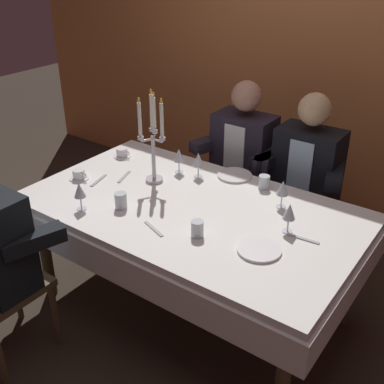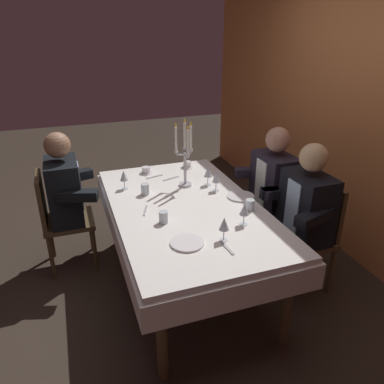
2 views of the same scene
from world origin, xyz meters
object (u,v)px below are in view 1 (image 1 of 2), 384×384
(wine_glass_3, at_px, (80,191))
(seated_diner_1, at_px, (244,150))
(wine_glass_4, at_px, (198,160))
(water_tumbler_0, at_px, (264,182))
(water_tumbler_1, at_px, (197,229))
(candelabra, at_px, (153,142))
(wine_glass_1, at_px, (289,212))
(dinner_plate_0, at_px, (235,175))
(coffee_cup_0, at_px, (79,175))
(seated_diner_2, at_px, (308,167))
(coffee_cup_1, at_px, (122,153))
(dining_table, at_px, (191,223))
(wine_glass_2, at_px, (179,156))
(water_tumbler_2, at_px, (121,201))
(wine_glass_0, at_px, (283,189))
(dinner_plate_1, at_px, (259,250))

(wine_glass_3, xyz_separation_m, seated_diner_1, (0.31, 1.28, -0.12))
(wine_glass_3, bearing_deg, wine_glass_4, 67.75)
(water_tumbler_0, distance_m, water_tumbler_1, 0.67)
(candelabra, height_order, wine_glass_1, candelabra)
(dinner_plate_0, distance_m, wine_glass_4, 0.26)
(wine_glass_4, relative_size, coffee_cup_0, 1.24)
(dinner_plate_0, bearing_deg, seated_diner_2, 52.65)
(water_tumbler_0, distance_m, coffee_cup_1, 1.04)
(dining_table, xyz_separation_m, water_tumbler_0, (0.23, 0.43, 0.16))
(water_tumbler_1, distance_m, seated_diner_2, 1.13)
(coffee_cup_0, bearing_deg, water_tumbler_0, 29.36)
(wine_glass_2, relative_size, coffee_cup_0, 1.24)
(candelabra, xyz_separation_m, seated_diner_1, (0.20, 0.77, -0.27))
(dining_table, relative_size, dinner_plate_0, 8.80)
(dining_table, relative_size, water_tumbler_2, 20.97)
(water_tumbler_0, relative_size, water_tumbler_1, 0.95)
(dining_table, xyz_separation_m, water_tumbler_1, (0.21, -0.23, 0.16))
(seated_diner_1, xyz_separation_m, seated_diner_2, (0.49, 0.00, 0.00))
(candelabra, relative_size, wine_glass_4, 3.58)
(dining_table, relative_size, wine_glass_0, 11.83)
(dining_table, height_order, seated_diner_2, seated_diner_2)
(dinner_plate_1, distance_m, wine_glass_2, 0.98)
(wine_glass_0, bearing_deg, water_tumbler_1, -112.24)
(dining_table, height_order, wine_glass_2, wine_glass_2)
(water_tumbler_1, height_order, seated_diner_2, seated_diner_2)
(coffee_cup_0, height_order, seated_diner_2, seated_diner_2)
(wine_glass_3, xyz_separation_m, water_tumbler_2, (0.17, 0.14, -0.07))
(water_tumbler_1, bearing_deg, water_tumbler_2, -178.31)
(dining_table, height_order, wine_glass_1, wine_glass_1)
(wine_glass_1, bearing_deg, coffee_cup_0, -171.32)
(water_tumbler_0, bearing_deg, water_tumbler_1, -92.03)
(dinner_plate_1, distance_m, seated_diner_2, 1.07)
(water_tumbler_2, bearing_deg, coffee_cup_0, 166.15)
(dinner_plate_1, relative_size, coffee_cup_1, 1.66)
(coffee_cup_1, bearing_deg, seated_diner_1, 44.19)
(coffee_cup_1, bearing_deg, wine_glass_2, 3.62)
(coffee_cup_0, bearing_deg, seated_diner_2, 42.93)
(dining_table, height_order, dinner_plate_0, dinner_plate_0)
(water_tumbler_2, bearing_deg, seated_diner_2, 61.08)
(wine_glass_2, bearing_deg, seated_diner_1, 75.41)
(wine_glass_3, bearing_deg, wine_glass_1, 23.87)
(wine_glass_4, xyz_separation_m, coffee_cup_0, (-0.59, -0.46, -0.09))
(wine_glass_1, distance_m, coffee_cup_0, 1.36)
(wine_glass_1, xyz_separation_m, water_tumbler_0, (-0.33, 0.36, -0.07))
(wine_glass_2, bearing_deg, coffee_cup_1, -176.38)
(wine_glass_1, bearing_deg, seated_diner_1, 132.00)
(water_tumbler_1, relative_size, seated_diner_1, 0.07)
(wine_glass_1, height_order, wine_glass_3, same)
(wine_glass_3, bearing_deg, candelabra, 78.16)
(dinner_plate_0, relative_size, wine_glass_2, 1.34)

